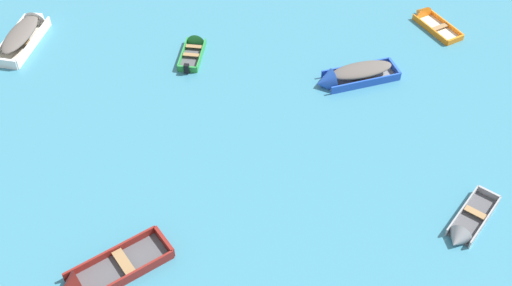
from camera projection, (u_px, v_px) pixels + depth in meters
name	position (u px, v px, depth m)	size (l,w,h in m)	color
rowboat_maroon_outer_right	(90.00, 282.00, 24.14)	(4.13, 4.16, 1.35)	#4C4C51
rowboat_green_near_right	(194.00, 47.00, 34.29)	(1.17, 3.03, 0.94)	#4C4C51
rowboat_blue_cluster_inner	(349.00, 76.00, 32.31)	(4.35, 3.10, 1.25)	gray
rowboat_grey_far_left	(465.00, 229.00, 25.88)	(2.41, 3.43, 0.95)	#4C4C51
rowboat_orange_cluster_outer	(427.00, 18.00, 36.14)	(2.93, 3.22, 1.07)	beige
rowboat_white_back_row_left	(27.00, 31.00, 34.86)	(1.53, 4.60, 1.31)	beige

